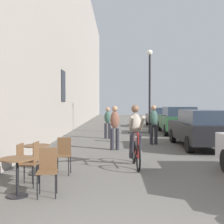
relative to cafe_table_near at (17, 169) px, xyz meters
The scene contains 15 objects.
building_facade_left 13.05m from the cafe_table_near, 96.44° to the left, with size 0.54×68.00×13.74m.
cafe_table_near is the anchor object (origin of this frame).
cafe_chair_near_toward_street 0.71m from the cafe_table_near, 96.17° to the left, with size 0.41×0.41×0.89m.
cafe_chair_near_toward_wall 0.56m from the cafe_table_near, ahead, with size 0.43×0.43×0.89m.
cafe_table_mid 1.70m from the cafe_table_near, 93.49° to the left, with size 0.64×0.64×0.72m.
cafe_chair_mid_toward_street 1.01m from the cafe_table_near, 91.58° to the left, with size 0.41×0.41×0.89m.
cafe_chair_mid_toward_wall 1.86m from the cafe_table_near, 72.85° to the left, with size 0.39×0.39×0.89m.
cyclist_on_bicycle 3.61m from the cafe_table_near, 48.10° to the left, with size 0.52×1.76×1.74m.
pedestrian_near 5.79m from the cafe_table_near, 71.72° to the left, with size 0.37×0.29×1.67m.
pedestrian_mid 7.84m from the cafe_table_near, 63.57° to the left, with size 0.36×0.27×1.69m.
pedestrian_far 9.20m from the cafe_table_near, 80.96° to the left, with size 0.38×0.30×1.59m.
street_lamp 12.28m from the cafe_table_near, 71.40° to the left, with size 0.32×0.32×4.90m.
parked_car_second 8.07m from the cafe_table_near, 49.42° to the left, with size 1.81×4.25×1.51m.
parked_car_third 12.78m from the cafe_table_near, 64.60° to the left, with size 2.02×4.53×1.59m.
parked_car_fourth 17.66m from the cafe_table_near, 72.64° to the left, with size 1.79×4.18×1.48m.
Camera 1 is at (-0.33, -2.61, 1.72)m, focal length 45.78 mm.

